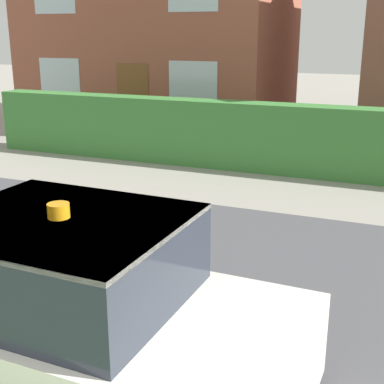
% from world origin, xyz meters
% --- Properties ---
extents(road_strip, '(28.00, 6.77, 0.01)m').
position_xyz_m(road_strip, '(0.00, 4.79, 0.01)').
color(road_strip, '#4C4C51').
rests_on(road_strip, ground).
extents(garden_hedge, '(14.16, 0.66, 1.48)m').
position_xyz_m(garden_hedge, '(-0.86, 10.90, 0.74)').
color(garden_hedge, '#3D7F38').
rests_on(garden_hedge, ground).
extents(police_car, '(4.44, 1.92, 1.67)m').
position_xyz_m(police_car, '(-0.80, 2.94, 0.72)').
color(police_car, black).
rests_on(police_car, road_strip).
extents(house_left, '(8.22, 5.47, 7.26)m').
position_xyz_m(house_left, '(-5.91, 15.85, 3.69)').
color(house_left, '#93513D').
rests_on(house_left, ground).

